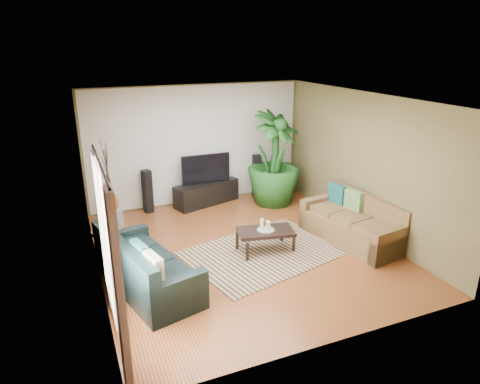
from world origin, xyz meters
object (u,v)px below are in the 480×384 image
sofa_right (352,220)px  speaker_left (147,191)px  sofa_left (147,262)px  coffee_table (265,240)px  television (206,169)px  vase (110,203)px  side_table (112,247)px  speaker_right (257,176)px  tv_stand (206,193)px  potted_plant (274,159)px  pedestal (112,219)px

sofa_right → speaker_left: 4.37m
sofa_left → coffee_table: (2.18, 0.41, -0.22)m
television → vase: size_ratio=2.48×
side_table → sofa_left: bearing=-69.4°
side_table → speaker_right: bearing=28.6°
tv_stand → sofa_left: bearing=-139.4°
television → speaker_right: bearing=0.0°
sofa_left → potted_plant: potted_plant is taller
vase → coffee_table: bearing=-41.7°
sofa_right → tv_stand: bearing=-155.8°
television → tv_stand: bearing=0.0°
coffee_table → side_table: (-2.59, 0.68, 0.06)m
speaker_right → potted_plant: bearing=-60.7°
television → side_table: bearing=-140.0°
potted_plant → pedestal: size_ratio=6.00×
sofa_left → television: (1.96, 3.07, 0.42)m
sofa_left → vase: size_ratio=4.55×
pedestal → vase: bearing=0.0°
speaker_left → potted_plant: 2.91m
pedestal → side_table: 1.49m
coffee_table → vase: vase is taller
coffee_table → potted_plant: bearing=71.9°
coffee_table → vase: (-2.41, 2.15, 0.32)m
sofa_right → vase: (-4.09, 2.40, 0.09)m
sofa_left → tv_stand: size_ratio=1.34×
speaker_right → side_table: size_ratio=1.98×
sofa_right → vase: 4.75m
television → pedestal: (-2.19, -0.51, -0.67)m
sofa_right → tv_stand: sofa_right is taller
tv_stand → coffee_table: bearing=-102.1°
sofa_left → sofa_right: size_ratio=1.03×
sofa_right → vase: sofa_right is taller
speaker_right → speaker_left: bearing=-168.2°
speaker_left → tv_stand: bearing=-17.7°
vase → television: bearing=13.2°
television → vase: bearing=-166.8°
sofa_left → coffee_table: sofa_left is taller
potted_plant → pedestal: potted_plant is taller
television → pedestal: 2.35m
vase → pedestal: bearing=0.0°
coffee_table → tv_stand: 2.68m
speaker_left → pedestal: bearing=-166.3°
tv_stand → speaker_right: 1.30m
television → potted_plant: potted_plant is taller
sofa_left → vase: 2.57m
sofa_left → sofa_right: 3.87m
speaker_left → side_table: (-1.02, -1.99, -0.22)m
tv_stand → television: size_ratio=1.36×
pedestal → television: bearing=13.2°
sofa_right → side_table: bearing=-111.1°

